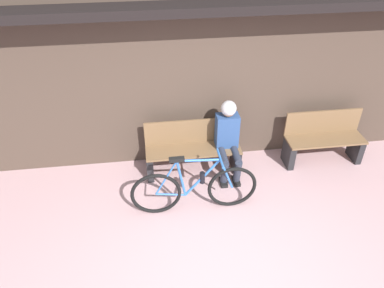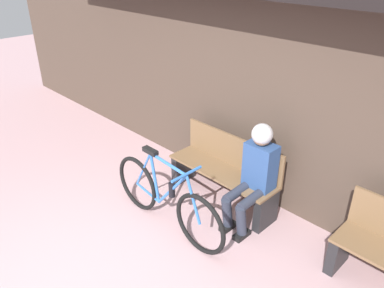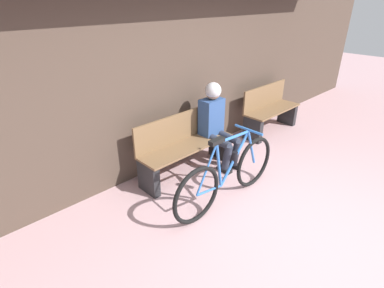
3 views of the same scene
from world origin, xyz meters
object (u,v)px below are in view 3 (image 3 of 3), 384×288
at_px(person_seated, 216,119).
at_px(park_bench_far, 270,112).
at_px(bicycle, 228,175).
at_px(park_bench_near, 185,148).

xyz_separation_m(person_seated, park_bench_far, (1.61, 0.10, -0.33)).
bearing_deg(bicycle, person_seated, 51.34).
distance_m(bicycle, person_seated, 1.04).
bearing_deg(park_bench_far, person_seated, -176.44).
bearing_deg(bicycle, park_bench_near, 83.74).
bearing_deg(park_bench_near, bicycle, -96.26).
bearing_deg(park_bench_far, park_bench_near, 179.90).
bearing_deg(person_seated, park_bench_far, 3.56).
bearing_deg(park_bench_near, park_bench_far, -0.10).
distance_m(person_seated, park_bench_far, 1.65).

